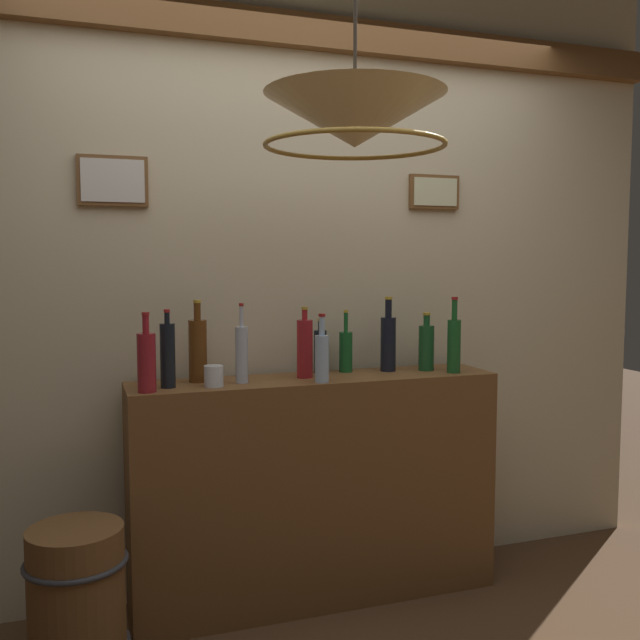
% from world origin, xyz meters
% --- Properties ---
extents(panelled_rear_partition, '(3.65, 0.15, 2.84)m').
position_xyz_m(panelled_rear_partition, '(-0.00, 1.10, 1.48)').
color(panelled_rear_partition, beige).
rests_on(panelled_rear_partition, ground).
extents(bar_shelf_unit, '(1.58, 0.33, 0.97)m').
position_xyz_m(bar_shelf_unit, '(0.00, 0.85, 0.49)').
color(bar_shelf_unit, brown).
rests_on(bar_shelf_unit, ground).
extents(liquor_bottle_whiskey, '(0.06, 0.06, 0.28)m').
position_xyz_m(liquor_bottle_whiskey, '(0.17, 0.95, 1.07)').
color(liquor_bottle_whiskey, '#175725').
rests_on(liquor_bottle_whiskey, bar_shelf_unit).
extents(liquor_bottle_amaro, '(0.07, 0.07, 0.26)m').
position_xyz_m(liquor_bottle_amaro, '(0.54, 0.87, 1.08)').
color(liquor_bottle_amaro, '#1A4D24').
rests_on(liquor_bottle_amaro, bar_shelf_unit).
extents(liquor_bottle_gin, '(0.08, 0.08, 0.34)m').
position_xyz_m(liquor_bottle_gin, '(-0.49, 0.91, 1.11)').
color(liquor_bottle_gin, '#5C3313').
rests_on(liquor_bottle_gin, bar_shelf_unit).
extents(liquor_bottle_brandy, '(0.06, 0.06, 0.31)m').
position_xyz_m(liquor_bottle_brandy, '(-0.63, 0.82, 1.10)').
color(liquor_bottle_brandy, black).
rests_on(liquor_bottle_brandy, bar_shelf_unit).
extents(liquor_bottle_vodka, '(0.07, 0.07, 0.34)m').
position_xyz_m(liquor_bottle_vodka, '(0.36, 0.91, 1.10)').
color(liquor_bottle_vodka, black).
rests_on(liquor_bottle_vodka, bar_shelf_unit).
extents(liquor_bottle_rye, '(0.06, 0.06, 0.24)m').
position_xyz_m(liquor_bottle_rye, '(0.06, 0.97, 1.07)').
color(liquor_bottle_rye, black).
rests_on(liquor_bottle_rye, bar_shelf_unit).
extents(liquor_bottle_sherry, '(0.07, 0.07, 0.30)m').
position_xyz_m(liquor_bottle_sherry, '(-0.05, 0.87, 1.10)').
color(liquor_bottle_sherry, maroon).
rests_on(liquor_bottle_sherry, bar_shelf_unit).
extents(liquor_bottle_scotch, '(0.05, 0.05, 0.33)m').
position_xyz_m(liquor_bottle_scotch, '(-0.33, 0.83, 1.09)').
color(liquor_bottle_scotch, '#B1BBCB').
rests_on(liquor_bottle_scotch, bar_shelf_unit).
extents(liquor_bottle_port, '(0.06, 0.06, 0.34)m').
position_xyz_m(liquor_bottle_port, '(0.62, 0.77, 1.10)').
color(liquor_bottle_port, '#1B5625').
rests_on(liquor_bottle_port, bar_shelf_unit).
extents(liquor_bottle_bourbon, '(0.07, 0.07, 0.30)m').
position_xyz_m(liquor_bottle_bourbon, '(-0.71, 0.75, 1.09)').
color(liquor_bottle_bourbon, maroon).
rests_on(liquor_bottle_bourbon, bar_shelf_unit).
extents(liquor_bottle_vermouth, '(0.06, 0.06, 0.28)m').
position_xyz_m(liquor_bottle_vermouth, '(-0.02, 0.74, 1.08)').
color(liquor_bottle_vermouth, '#A1BCDA').
rests_on(liquor_bottle_vermouth, bar_shelf_unit).
extents(glass_tumbler_rocks, '(0.08, 0.08, 0.08)m').
position_xyz_m(glass_tumbler_rocks, '(-0.45, 0.79, 1.01)').
color(glass_tumbler_rocks, silver).
rests_on(glass_tumbler_rocks, bar_shelf_unit).
extents(pendant_lamp, '(0.59, 0.59, 0.52)m').
position_xyz_m(pendant_lamp, '(-0.10, 0.19, 1.91)').
color(pendant_lamp, beige).
extents(wooden_barrel, '(0.36, 0.36, 0.55)m').
position_xyz_m(wooden_barrel, '(-0.99, 0.56, 0.27)').
color(wooden_barrel, brown).
rests_on(wooden_barrel, ground).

